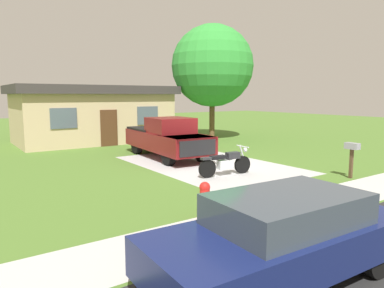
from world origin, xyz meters
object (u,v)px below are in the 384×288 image
at_px(parked_hatchback, 284,235).
at_px(neighbor_house, 94,113).
at_px(pickup_truck, 166,137).
at_px(shade_tree, 212,66).
at_px(mailbox, 352,151).
at_px(motorcycle, 226,163).
at_px(fire_hydrant, 205,200).

distance_m(parked_hatchback, neighbor_house, 18.83).
height_order(pickup_truck, shade_tree, shade_tree).
bearing_deg(parked_hatchback, neighbor_house, 79.35).
height_order(mailbox, neighbor_house, neighbor_house).
relative_size(pickup_truck, shade_tree, 0.76).
relative_size(motorcycle, pickup_truck, 0.38).
xyz_separation_m(mailbox, neighbor_house, (-3.93, 15.13, 0.81)).
bearing_deg(fire_hydrant, shade_tree, 51.46).
bearing_deg(shade_tree, parked_hatchback, -124.48).
xyz_separation_m(parked_hatchback, shade_tree, (10.60, 15.44, 4.13)).
xyz_separation_m(pickup_truck, fire_hydrant, (-3.55, -7.79, -0.53)).
height_order(fire_hydrant, neighbor_house, neighbor_house).
height_order(parked_hatchback, shade_tree, shade_tree).
bearing_deg(pickup_truck, neighbor_house, 95.82).
relative_size(pickup_truck, neighbor_house, 0.60).
relative_size(mailbox, shade_tree, 0.17).
bearing_deg(mailbox, parked_hatchback, -155.66).
bearing_deg(motorcycle, pickup_truck, 87.41).
xyz_separation_m(parked_hatchback, neighbor_house, (3.47, 18.48, 1.06)).
relative_size(motorcycle, shade_tree, 0.29).
xyz_separation_m(shade_tree, neighbor_house, (-7.13, 3.04, -3.07)).
height_order(fire_hydrant, shade_tree, shade_tree).
bearing_deg(fire_hydrant, pickup_truck, 65.51).
xyz_separation_m(pickup_truck, parked_hatchback, (-4.26, -10.80, -0.23)).
height_order(motorcycle, fire_hydrant, motorcycle).
bearing_deg(mailbox, motorcycle, 139.61).
xyz_separation_m(pickup_truck, shade_tree, (6.35, 4.63, 3.91)).
bearing_deg(parked_hatchback, shade_tree, 55.52).
bearing_deg(parked_hatchback, mailbox, 24.34).
height_order(motorcycle, neighbor_house, neighbor_house).
distance_m(fire_hydrant, neighbor_house, 15.77).
relative_size(fire_hydrant, shade_tree, 0.11).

